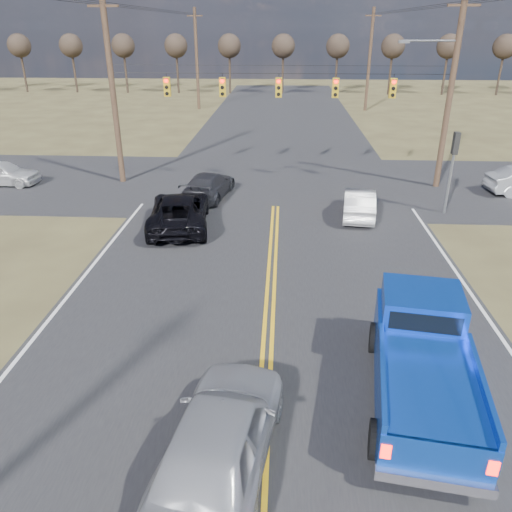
# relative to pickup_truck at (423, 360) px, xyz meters

# --- Properties ---
(ground) EXTENTS (160.00, 160.00, 0.00)m
(ground) POSITION_rel_pickup_truck_xyz_m (-3.75, -0.07, -1.07)
(ground) COLOR brown
(ground) RESTS_ON ground
(road_main) EXTENTS (14.00, 120.00, 0.02)m
(road_main) POSITION_rel_pickup_truck_xyz_m (-3.75, 9.93, -1.07)
(road_main) COLOR #28282B
(road_main) RESTS_ON ground
(road_cross) EXTENTS (120.00, 12.00, 0.02)m
(road_cross) POSITION_rel_pickup_truck_xyz_m (-3.75, 17.93, -1.07)
(road_cross) COLOR #28282B
(road_cross) RESTS_ON ground
(signal_gantry) EXTENTS (19.60, 4.83, 10.00)m
(signal_gantry) POSITION_rel_pickup_truck_xyz_m (-3.25, 17.71, 3.99)
(signal_gantry) COLOR #473323
(signal_gantry) RESTS_ON ground
(utility_poles) EXTENTS (19.60, 58.32, 10.00)m
(utility_poles) POSITION_rel_pickup_truck_xyz_m (-3.75, 16.93, 4.16)
(utility_poles) COLOR #473323
(utility_poles) RESTS_ON ground
(treeline) EXTENTS (87.00, 117.80, 7.40)m
(treeline) POSITION_rel_pickup_truck_xyz_m (-3.75, 26.89, 4.63)
(treeline) COLOR #33261C
(treeline) RESTS_ON ground
(pickup_truck) EXTENTS (3.05, 6.13, 2.21)m
(pickup_truck) POSITION_rel_pickup_truck_xyz_m (0.00, 0.00, 0.00)
(pickup_truck) COLOR black
(pickup_truck) RESTS_ON ground
(silver_suv) EXTENTS (2.74, 5.28, 1.72)m
(silver_suv) POSITION_rel_pickup_truck_xyz_m (-4.55, -2.47, -0.21)
(silver_suv) COLOR #ACAEB5
(silver_suv) RESTS_ON ground
(black_suv) EXTENTS (3.16, 5.71, 1.51)m
(black_suv) POSITION_rel_pickup_truck_xyz_m (-8.01, 10.96, -0.31)
(black_suv) COLOR black
(black_suv) RESTS_ON ground
(white_car_queue) EXTENTS (1.90, 4.18, 1.33)m
(white_car_queue) POSITION_rel_pickup_truck_xyz_m (0.22, 12.79, -0.40)
(white_car_queue) COLOR white
(white_car_queue) RESTS_ON ground
(dgrey_car_queue) EXTENTS (2.61, 4.87, 1.34)m
(dgrey_car_queue) POSITION_rel_pickup_truck_xyz_m (-7.30, 15.21, -0.40)
(dgrey_car_queue) COLOR #323237
(dgrey_car_queue) RESTS_ON ground
(cross_car_west) EXTENTS (1.76, 4.11, 1.38)m
(cross_car_west) POSITION_rel_pickup_truck_xyz_m (-19.34, 16.91, -0.38)
(cross_car_west) COLOR silver
(cross_car_west) RESTS_ON ground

